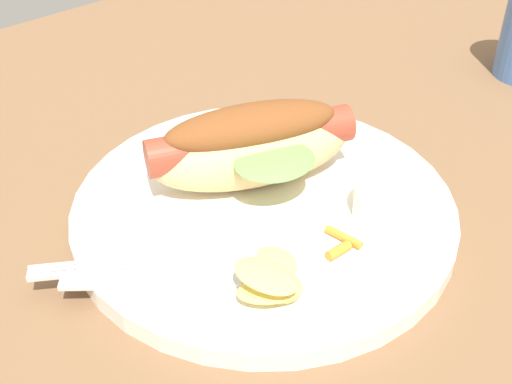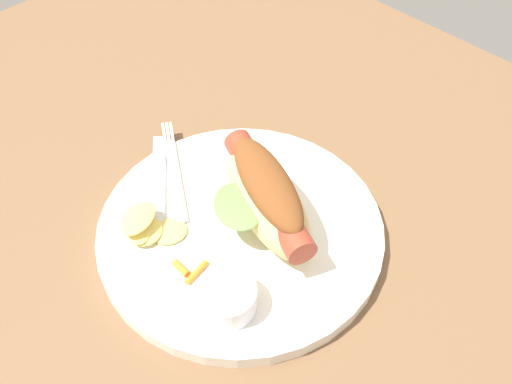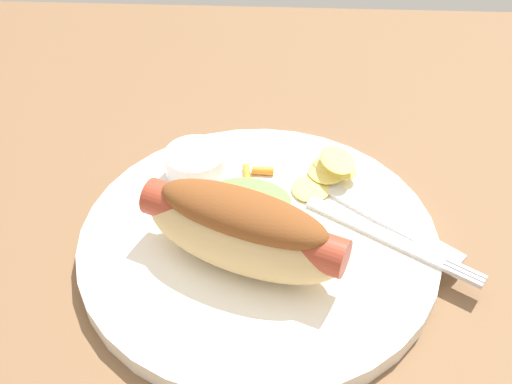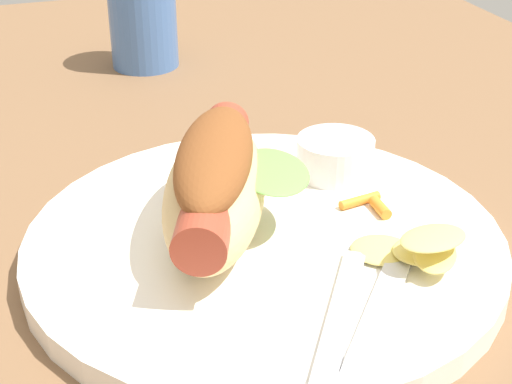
{
  "view_description": "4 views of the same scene",
  "coord_description": "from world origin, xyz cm",
  "px_view_note": "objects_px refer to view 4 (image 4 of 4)",
  "views": [
    {
      "loc": [
        -29.8,
        -30.84,
        32.6
      ],
      "look_at": [
        -5.47,
        -2.75,
        4.1
      ],
      "focal_mm": 46.77,
      "sensor_mm": 36.0,
      "label": 1
    },
    {
      "loc": [
        22.58,
        -25.55,
        46.73
      ],
      "look_at": [
        -3.14,
        0.1,
        5.7
      ],
      "focal_mm": 40.17,
      "sensor_mm": 36.0,
      "label": 2
    },
    {
      "loc": [
        -5.2,
        34.92,
        39.07
      ],
      "look_at": [
        -3.41,
        -2.81,
        5.2
      ],
      "focal_mm": 45.91,
      "sensor_mm": 36.0,
      "label": 3
    },
    {
      "loc": [
        -40.95,
        11.62,
        26.22
      ],
      "look_at": [
        -2.24,
        -1.55,
        3.68
      ],
      "focal_mm": 54.47,
      "sensor_mm": 36.0,
      "label": 4
    }
  ],
  "objects_px": {
    "drinking_cup": "(143,17)",
    "fork": "(335,334)",
    "chips_pile": "(417,248)",
    "carrot_garnish": "(370,204)",
    "hot_dog": "(216,182)",
    "plate": "(264,244)",
    "knife": "(375,324)",
    "sauce_ramekin": "(335,156)"
  },
  "relations": [
    {
      "from": "drinking_cup",
      "to": "fork",
      "type": "bearing_deg",
      "value": 179.88
    },
    {
      "from": "chips_pile",
      "to": "carrot_garnish",
      "type": "bearing_deg",
      "value": -1.85
    },
    {
      "from": "fork",
      "to": "drinking_cup",
      "type": "bearing_deg",
      "value": -147.22
    },
    {
      "from": "carrot_garnish",
      "to": "chips_pile",
      "type": "bearing_deg",
      "value": 178.15
    },
    {
      "from": "hot_dog",
      "to": "carrot_garnish",
      "type": "height_order",
      "value": "hot_dog"
    },
    {
      "from": "plate",
      "to": "carrot_garnish",
      "type": "height_order",
      "value": "carrot_garnish"
    },
    {
      "from": "plate",
      "to": "hot_dog",
      "type": "relative_size",
      "value": 1.73
    },
    {
      "from": "fork",
      "to": "carrot_garnish",
      "type": "distance_m",
      "value": 0.13
    },
    {
      "from": "knife",
      "to": "chips_pile",
      "type": "xyz_separation_m",
      "value": [
        0.05,
        -0.05,
        0.01
      ]
    },
    {
      "from": "hot_dog",
      "to": "fork",
      "type": "distance_m",
      "value": 0.12
    },
    {
      "from": "hot_dog",
      "to": "sauce_ramekin",
      "type": "xyz_separation_m",
      "value": [
        0.05,
        -0.1,
        -0.02
      ]
    },
    {
      "from": "sauce_ramekin",
      "to": "knife",
      "type": "distance_m",
      "value": 0.17
    },
    {
      "from": "hot_dog",
      "to": "sauce_ramekin",
      "type": "distance_m",
      "value": 0.11
    },
    {
      "from": "fork",
      "to": "carrot_garnish",
      "type": "relative_size",
      "value": 4.59
    },
    {
      "from": "hot_dog",
      "to": "fork",
      "type": "height_order",
      "value": "hot_dog"
    },
    {
      "from": "sauce_ramekin",
      "to": "drinking_cup",
      "type": "height_order",
      "value": "drinking_cup"
    },
    {
      "from": "plate",
      "to": "chips_pile",
      "type": "distance_m",
      "value": 0.09
    },
    {
      "from": "sauce_ramekin",
      "to": "knife",
      "type": "bearing_deg",
      "value": 163.1
    },
    {
      "from": "fork",
      "to": "chips_pile",
      "type": "bearing_deg",
      "value": 156.25
    },
    {
      "from": "hot_dog",
      "to": "knife",
      "type": "xyz_separation_m",
      "value": [
        -0.11,
        -0.05,
        -0.03
      ]
    },
    {
      "from": "fork",
      "to": "drinking_cup",
      "type": "relative_size",
      "value": 1.39
    },
    {
      "from": "knife",
      "to": "carrot_garnish",
      "type": "relative_size",
      "value": 4.84
    },
    {
      "from": "plate",
      "to": "carrot_garnish",
      "type": "xyz_separation_m",
      "value": [
        0.01,
        -0.07,
        0.01
      ]
    },
    {
      "from": "fork",
      "to": "knife",
      "type": "xyz_separation_m",
      "value": [
        0.0,
        -0.02,
        -0.0
      ]
    },
    {
      "from": "plate",
      "to": "chips_pile",
      "type": "height_order",
      "value": "chips_pile"
    },
    {
      "from": "chips_pile",
      "to": "carrot_garnish",
      "type": "distance_m",
      "value": 0.06
    },
    {
      "from": "hot_dog",
      "to": "knife",
      "type": "distance_m",
      "value": 0.13
    },
    {
      "from": "drinking_cup",
      "to": "hot_dog",
      "type": "bearing_deg",
      "value": 175.46
    },
    {
      "from": "carrot_garnish",
      "to": "sauce_ramekin",
      "type": "bearing_deg",
      "value": 1.53
    },
    {
      "from": "carrot_garnish",
      "to": "fork",
      "type": "bearing_deg",
      "value": 146.57
    },
    {
      "from": "carrot_garnish",
      "to": "drinking_cup",
      "type": "xyz_separation_m",
      "value": [
        0.35,
        0.07,
        0.03
      ]
    },
    {
      "from": "fork",
      "to": "drinking_cup",
      "type": "height_order",
      "value": "drinking_cup"
    },
    {
      "from": "hot_dog",
      "to": "drinking_cup",
      "type": "bearing_deg",
      "value": -162.48
    },
    {
      "from": "sauce_ramekin",
      "to": "chips_pile",
      "type": "relative_size",
      "value": 0.77
    },
    {
      "from": "plate",
      "to": "chips_pile",
      "type": "xyz_separation_m",
      "value": [
        -0.06,
        -0.07,
        0.02
      ]
    },
    {
      "from": "sauce_ramekin",
      "to": "drinking_cup",
      "type": "bearing_deg",
      "value": 12.95
    },
    {
      "from": "plate",
      "to": "sauce_ramekin",
      "type": "distance_m",
      "value": 0.09
    },
    {
      "from": "hot_dog",
      "to": "carrot_garnish",
      "type": "xyz_separation_m",
      "value": [
        -0.0,
        -0.1,
        -0.03
      ]
    },
    {
      "from": "hot_dog",
      "to": "chips_pile",
      "type": "distance_m",
      "value": 0.12
    },
    {
      "from": "chips_pile",
      "to": "carrot_garnish",
      "type": "height_order",
      "value": "chips_pile"
    },
    {
      "from": "sauce_ramekin",
      "to": "chips_pile",
      "type": "bearing_deg",
      "value": 179.67
    },
    {
      "from": "plate",
      "to": "carrot_garnish",
      "type": "relative_size",
      "value": 9.79
    }
  ]
}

